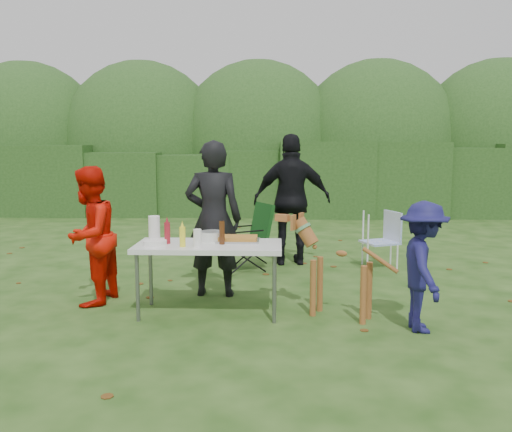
{
  "coord_description": "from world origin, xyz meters",
  "views": [
    {
      "loc": [
        0.56,
        -5.26,
        1.78
      ],
      "look_at": [
        0.32,
        0.43,
        1.0
      ],
      "focal_mm": 38.0,
      "sensor_mm": 36.0,
      "label": 1
    }
  ],
  "objects_px": {
    "mustard_bottle": "(182,237)",
    "beer_bottle": "(222,233)",
    "person_black_puffy": "(292,200)",
    "dog": "(341,269)",
    "paper_towel_roll": "(154,228)",
    "ketchup_bottle": "(167,233)",
    "child": "(423,267)",
    "folding_table": "(209,249)",
    "lawn_chair": "(380,240)",
    "camping_chair": "(248,237)",
    "person_red_jacket": "(90,236)",
    "person_cook": "(213,219)"
  },
  "relations": [
    {
      "from": "mustard_bottle",
      "to": "beer_bottle",
      "type": "xyz_separation_m",
      "value": [
        0.38,
        0.14,
        0.02
      ]
    },
    {
      "from": "person_black_puffy",
      "to": "dog",
      "type": "distance_m",
      "value": 2.52
    },
    {
      "from": "person_black_puffy",
      "to": "dog",
      "type": "height_order",
      "value": "person_black_puffy"
    },
    {
      "from": "paper_towel_roll",
      "to": "mustard_bottle",
      "type": "bearing_deg",
      "value": -43.88
    },
    {
      "from": "ketchup_bottle",
      "to": "beer_bottle",
      "type": "height_order",
      "value": "beer_bottle"
    },
    {
      "from": "ketchup_bottle",
      "to": "child",
      "type": "bearing_deg",
      "value": -9.43
    },
    {
      "from": "folding_table",
      "to": "ketchup_bottle",
      "type": "distance_m",
      "value": 0.46
    },
    {
      "from": "dog",
      "to": "ketchup_bottle",
      "type": "xyz_separation_m",
      "value": [
        -1.78,
        0.06,
        0.34
      ]
    },
    {
      "from": "lawn_chair",
      "to": "mustard_bottle",
      "type": "distance_m",
      "value": 3.36
    },
    {
      "from": "person_black_puffy",
      "to": "mustard_bottle",
      "type": "height_order",
      "value": "person_black_puffy"
    },
    {
      "from": "camping_chair",
      "to": "paper_towel_roll",
      "type": "relative_size",
      "value": 3.63
    },
    {
      "from": "person_black_puffy",
      "to": "beer_bottle",
      "type": "relative_size",
      "value": 7.92
    },
    {
      "from": "camping_chair",
      "to": "mustard_bottle",
      "type": "height_order",
      "value": "camping_chair"
    },
    {
      "from": "folding_table",
      "to": "beer_bottle",
      "type": "relative_size",
      "value": 6.25
    },
    {
      "from": "person_red_jacket",
      "to": "person_black_puffy",
      "type": "bearing_deg",
      "value": 140.94
    },
    {
      "from": "camping_chair",
      "to": "mustard_bottle",
      "type": "distance_m",
      "value": 2.21
    },
    {
      "from": "folding_table",
      "to": "child",
      "type": "bearing_deg",
      "value": -11.46
    },
    {
      "from": "person_black_puffy",
      "to": "person_red_jacket",
      "type": "bearing_deg",
      "value": 37.64
    },
    {
      "from": "person_cook",
      "to": "lawn_chair",
      "type": "distance_m",
      "value": 2.68
    },
    {
      "from": "folding_table",
      "to": "lawn_chair",
      "type": "relative_size",
      "value": 1.84
    },
    {
      "from": "person_cook",
      "to": "camping_chair",
      "type": "bearing_deg",
      "value": -103.6
    },
    {
      "from": "person_cook",
      "to": "person_black_puffy",
      "type": "bearing_deg",
      "value": -118.25
    },
    {
      "from": "person_black_puffy",
      "to": "camping_chair",
      "type": "xyz_separation_m",
      "value": [
        -0.61,
        -0.42,
        -0.48
      ]
    },
    {
      "from": "lawn_chair",
      "to": "beer_bottle",
      "type": "distance_m",
      "value": 3.0
    },
    {
      "from": "folding_table",
      "to": "lawn_chair",
      "type": "xyz_separation_m",
      "value": [
        2.15,
        2.16,
        -0.28
      ]
    },
    {
      "from": "paper_towel_roll",
      "to": "dog",
      "type": "bearing_deg",
      "value": -7.55
    },
    {
      "from": "person_red_jacket",
      "to": "paper_towel_roll",
      "type": "height_order",
      "value": "person_red_jacket"
    },
    {
      "from": "lawn_chair",
      "to": "ketchup_bottle",
      "type": "relative_size",
      "value": 3.71
    },
    {
      "from": "person_cook",
      "to": "camping_chair",
      "type": "xyz_separation_m",
      "value": [
        0.33,
        1.25,
        -0.43
      ]
    },
    {
      "from": "beer_bottle",
      "to": "mustard_bottle",
      "type": "bearing_deg",
      "value": -159.68
    },
    {
      "from": "folding_table",
      "to": "ketchup_bottle",
      "type": "height_order",
      "value": "ketchup_bottle"
    },
    {
      "from": "mustard_bottle",
      "to": "lawn_chair",
      "type": "bearing_deg",
      "value": 44.03
    },
    {
      "from": "camping_chair",
      "to": "lawn_chair",
      "type": "distance_m",
      "value": 1.87
    },
    {
      "from": "beer_bottle",
      "to": "folding_table",
      "type": "bearing_deg",
      "value": 171.96
    },
    {
      "from": "dog",
      "to": "beer_bottle",
      "type": "height_order",
      "value": "dog"
    },
    {
      "from": "folding_table",
      "to": "ketchup_bottle",
      "type": "bearing_deg",
      "value": -179.26
    },
    {
      "from": "person_red_jacket",
      "to": "paper_towel_roll",
      "type": "relative_size",
      "value": 5.85
    },
    {
      "from": "child",
      "to": "beer_bottle",
      "type": "relative_size",
      "value": 5.15
    },
    {
      "from": "person_black_puffy",
      "to": "lawn_chair",
      "type": "height_order",
      "value": "person_black_puffy"
    },
    {
      "from": "person_black_puffy",
      "to": "mustard_bottle",
      "type": "xyz_separation_m",
      "value": [
        -1.16,
        -2.53,
        -0.11
      ]
    },
    {
      "from": "child",
      "to": "camping_chair",
      "type": "xyz_separation_m",
      "value": [
        -1.78,
        2.37,
        -0.15
      ]
    },
    {
      "from": "camping_chair",
      "to": "child",
      "type": "bearing_deg",
      "value": 97.35
    },
    {
      "from": "person_cook",
      "to": "dog",
      "type": "bearing_deg",
      "value": 152.44
    },
    {
      "from": "person_black_puffy",
      "to": "child",
      "type": "bearing_deg",
      "value": 107.85
    },
    {
      "from": "beer_bottle",
      "to": "person_cook",
      "type": "bearing_deg",
      "value": 103.56
    },
    {
      "from": "child",
      "to": "dog",
      "type": "xyz_separation_m",
      "value": [
        -0.72,
        0.35,
        -0.11
      ]
    },
    {
      "from": "person_red_jacket",
      "to": "child",
      "type": "xyz_separation_m",
      "value": [
        3.43,
        -0.72,
        -0.14
      ]
    },
    {
      "from": "lawn_chair",
      "to": "beer_bottle",
      "type": "xyz_separation_m",
      "value": [
        -2.01,
        -2.18,
        0.45
      ]
    },
    {
      "from": "beer_bottle",
      "to": "paper_towel_roll",
      "type": "relative_size",
      "value": 0.92
    },
    {
      "from": "mustard_bottle",
      "to": "paper_towel_roll",
      "type": "relative_size",
      "value": 0.77
    }
  ]
}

